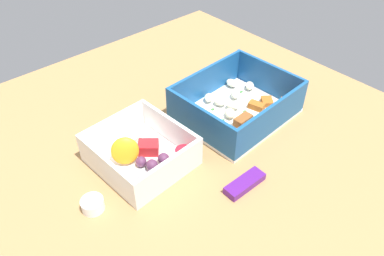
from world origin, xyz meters
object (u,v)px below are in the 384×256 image
pasta_container (236,106)px  paper_cup_liner (93,205)px  candy_bar (244,184)px  fruit_bowl (143,154)px

pasta_container → paper_cup_liner: 31.28cm
pasta_container → paper_cup_liner: pasta_container is taller
pasta_container → candy_bar: (12.05, 12.98, -1.52)cm
fruit_bowl → candy_bar: 16.72cm
fruit_bowl → paper_cup_liner: 11.37cm
pasta_container → fruit_bowl: (20.25, -1.53, -0.25)cm
pasta_container → fruit_bowl: 20.31cm
fruit_bowl → candy_bar: bearing=119.5°
pasta_container → paper_cup_liner: size_ratio=6.37×
pasta_container → paper_cup_liner: bearing=-0.2°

